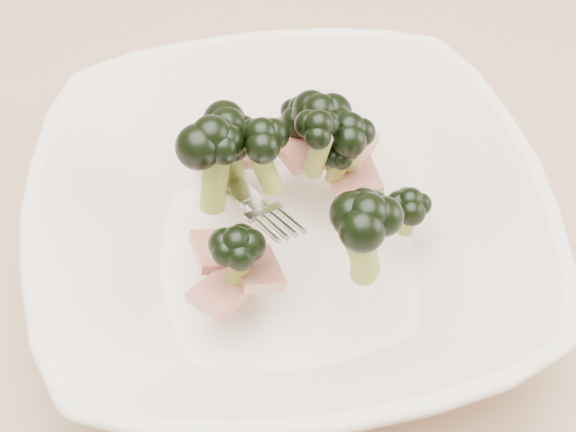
% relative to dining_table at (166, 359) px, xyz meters
% --- Properties ---
extents(dining_table, '(1.20, 0.80, 0.75)m').
position_rel_dining_table_xyz_m(dining_table, '(0.00, 0.00, 0.00)').
color(dining_table, tan).
rests_on(dining_table, ground).
extents(broccoli_dish, '(0.35, 0.35, 0.12)m').
position_rel_dining_table_xyz_m(broccoli_dish, '(0.09, -0.01, 0.14)').
color(broccoli_dish, beige).
rests_on(broccoli_dish, dining_table).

